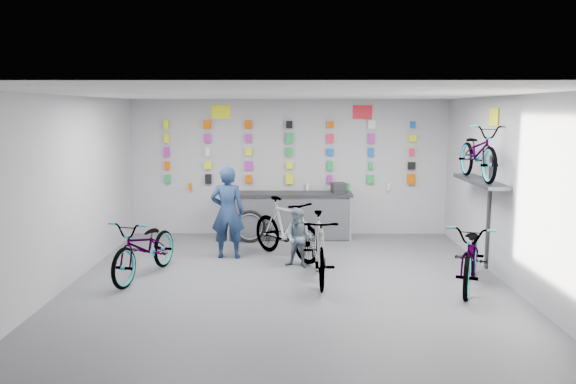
{
  "coord_description": "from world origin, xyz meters",
  "views": [
    {
      "loc": [
        0.04,
        -8.41,
        2.78
      ],
      "look_at": [
        -0.02,
        1.4,
        1.33
      ],
      "focal_mm": 35.0,
      "sensor_mm": 36.0,
      "label": 1
    }
  ],
  "objects_px": {
    "bike_left": "(145,247)",
    "bike_right": "(472,254)",
    "bike_center": "(319,248)",
    "bike_service": "(286,228)",
    "counter": "(289,216)",
    "clerk": "(228,212)",
    "customer": "(299,238)"
  },
  "relations": [
    {
      "from": "bike_left",
      "to": "counter",
      "type": "bearing_deg",
      "value": 65.67
    },
    {
      "from": "bike_right",
      "to": "clerk",
      "type": "height_order",
      "value": "clerk"
    },
    {
      "from": "counter",
      "to": "customer",
      "type": "distance_m",
      "value": 2.27
    },
    {
      "from": "counter",
      "to": "bike_right",
      "type": "bearing_deg",
      "value": -50.03
    },
    {
      "from": "bike_left",
      "to": "bike_center",
      "type": "relative_size",
      "value": 1.05
    },
    {
      "from": "bike_service",
      "to": "customer",
      "type": "height_order",
      "value": "bike_service"
    },
    {
      "from": "bike_service",
      "to": "clerk",
      "type": "xyz_separation_m",
      "value": [
        -1.1,
        0.01,
        0.3
      ]
    },
    {
      "from": "bike_right",
      "to": "customer",
      "type": "distance_m",
      "value": 2.93
    },
    {
      "from": "bike_center",
      "to": "clerk",
      "type": "xyz_separation_m",
      "value": [
        -1.65,
        1.49,
        0.31
      ]
    },
    {
      "from": "bike_center",
      "to": "bike_service",
      "type": "height_order",
      "value": "bike_service"
    },
    {
      "from": "bike_left",
      "to": "bike_right",
      "type": "height_order",
      "value": "bike_right"
    },
    {
      "from": "bike_center",
      "to": "bike_service",
      "type": "relative_size",
      "value": 0.98
    },
    {
      "from": "bike_service",
      "to": "bike_left",
      "type": "bearing_deg",
      "value": 168.16
    },
    {
      "from": "bike_service",
      "to": "customer",
      "type": "relative_size",
      "value": 1.79
    },
    {
      "from": "clerk",
      "to": "customer",
      "type": "relative_size",
      "value": 1.64
    },
    {
      "from": "bike_center",
      "to": "bike_right",
      "type": "height_order",
      "value": "bike_center"
    },
    {
      "from": "bike_left",
      "to": "customer",
      "type": "height_order",
      "value": "customer"
    },
    {
      "from": "counter",
      "to": "customer",
      "type": "height_order",
      "value": "customer"
    },
    {
      "from": "bike_left",
      "to": "bike_right",
      "type": "xyz_separation_m",
      "value": [
        5.25,
        -0.54,
        0.03
      ]
    },
    {
      "from": "clerk",
      "to": "counter",
      "type": "bearing_deg",
      "value": -124.14
    },
    {
      "from": "bike_left",
      "to": "bike_service",
      "type": "height_order",
      "value": "bike_service"
    },
    {
      "from": "counter",
      "to": "bike_right",
      "type": "relative_size",
      "value": 1.32
    },
    {
      "from": "bike_center",
      "to": "bike_left",
      "type": "bearing_deg",
      "value": 174.66
    },
    {
      "from": "bike_right",
      "to": "clerk",
      "type": "bearing_deg",
      "value": 177.44
    },
    {
      "from": "bike_center",
      "to": "bike_service",
      "type": "bearing_deg",
      "value": 109.32
    },
    {
      "from": "bike_service",
      "to": "customer",
      "type": "distance_m",
      "value": 0.67
    },
    {
      "from": "counter",
      "to": "bike_left",
      "type": "relative_size",
      "value": 1.39
    },
    {
      "from": "bike_right",
      "to": "bike_left",
      "type": "bearing_deg",
      "value": -164.29
    },
    {
      "from": "bike_center",
      "to": "customer",
      "type": "height_order",
      "value": "bike_center"
    },
    {
      "from": "bike_center",
      "to": "bike_service",
      "type": "distance_m",
      "value": 1.58
    },
    {
      "from": "counter",
      "to": "bike_service",
      "type": "relative_size",
      "value": 1.42
    },
    {
      "from": "bike_left",
      "to": "bike_center",
      "type": "distance_m",
      "value": 2.89
    }
  ]
}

